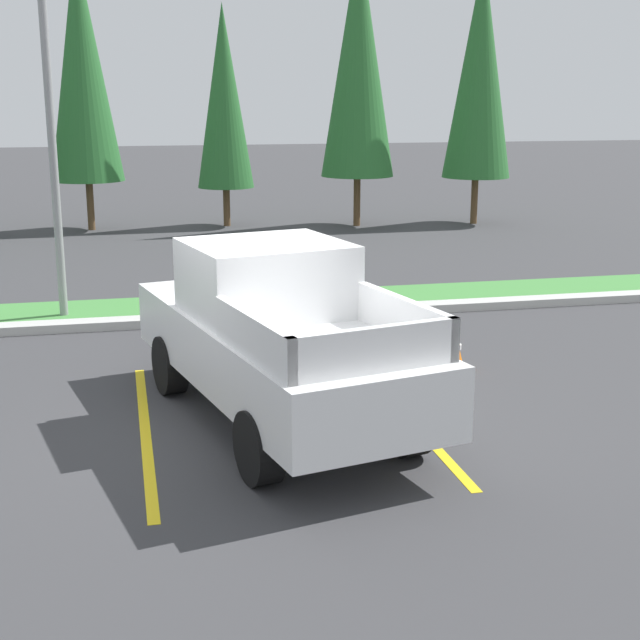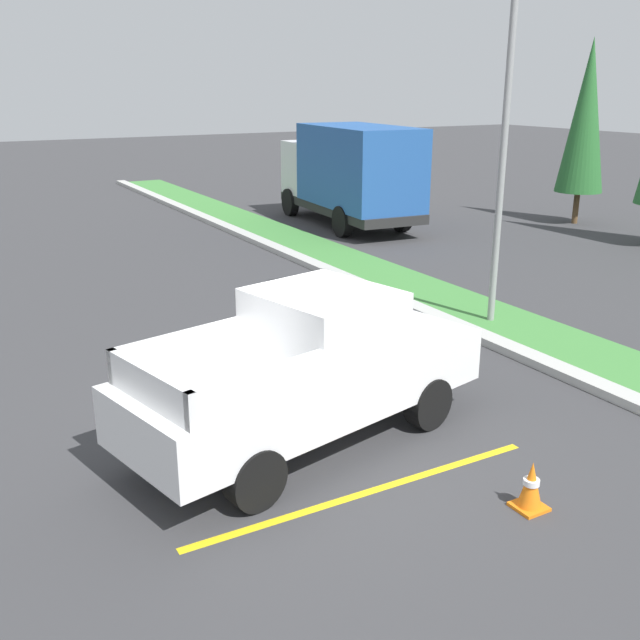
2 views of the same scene
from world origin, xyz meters
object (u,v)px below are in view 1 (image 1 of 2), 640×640
at_px(street_light, 48,90).
at_px(traffic_cone, 454,350).
at_px(cypress_tree_center, 82,64).
at_px(cypress_tree_far_right, 480,68).
at_px(cypress_tree_rightmost, 358,58).
at_px(pickup_truck_main, 275,335).
at_px(cypress_tree_right_inner, 224,97).

bearing_deg(street_light, traffic_cone, -37.34).
xyz_separation_m(cypress_tree_center, traffic_cone, (5.27, -15.03, -4.26)).
distance_m(cypress_tree_center, cypress_tree_far_right, 11.21).
distance_m(cypress_tree_rightmost, traffic_cone, 15.06).
relative_size(pickup_truck_main, cypress_tree_rightmost, 0.68).
distance_m(pickup_truck_main, cypress_tree_rightmost, 16.82).
distance_m(street_light, cypress_tree_center, 10.86).
height_order(pickup_truck_main, cypress_tree_center, cypress_tree_center).
distance_m(cypress_tree_rightmost, cypress_tree_far_right, 3.56).
bearing_deg(street_light, cypress_tree_center, 88.78).
distance_m(street_light, cypress_tree_rightmost, 12.74).
bearing_deg(cypress_tree_center, cypress_tree_right_inner, -0.47).
relative_size(cypress_tree_rightmost, traffic_cone, 13.44).
relative_size(cypress_tree_far_right, traffic_cone, 12.73).
distance_m(cypress_tree_right_inner, cypress_tree_far_right, 7.40).
relative_size(cypress_tree_center, cypress_tree_rightmost, 0.96).
height_order(street_light, cypress_tree_far_right, cypress_tree_far_right).
xyz_separation_m(cypress_tree_right_inner, cypress_tree_far_right, (7.28, -1.10, 0.81)).
bearing_deg(cypress_tree_right_inner, pickup_truck_main, -94.81).
bearing_deg(cypress_tree_far_right, cypress_tree_center, 174.23).
height_order(cypress_tree_center, cypress_tree_rightmost, cypress_tree_rightmost).
relative_size(pickup_truck_main, traffic_cone, 9.19).
xyz_separation_m(street_light, traffic_cone, (5.50, -4.19, -3.55)).
height_order(cypress_tree_right_inner, cypress_tree_far_right, cypress_tree_far_right).
bearing_deg(street_light, cypress_tree_far_right, 40.46).
xyz_separation_m(street_light, cypress_tree_rightmost, (7.84, 10.00, 0.91)).
height_order(street_light, cypress_tree_center, cypress_tree_center).
bearing_deg(traffic_cone, pickup_truck_main, -153.29).
xyz_separation_m(street_light, cypress_tree_center, (0.23, 10.84, 0.72)).
xyz_separation_m(street_light, cypress_tree_far_right, (11.38, 9.71, 0.66)).
height_order(cypress_tree_far_right, traffic_cone, cypress_tree_far_right).
relative_size(street_light, cypress_tree_right_inner, 1.05).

